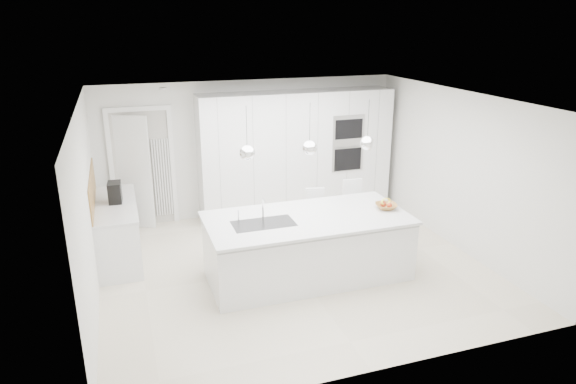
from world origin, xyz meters
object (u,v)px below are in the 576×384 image
object	(u,v)px
island_base	(308,249)
bar_stool_right	(355,212)
fruit_bowl	(386,206)
espresso_machine	(115,192)
bar_stool_left	(317,220)

from	to	relation	value
island_base	bar_stool_right	size ratio (longest dim) A/B	2.71
fruit_bowl	espresso_machine	world-z (taller)	espresso_machine
fruit_bowl	bar_stool_left	bearing A→B (deg)	129.15
island_base	espresso_machine	world-z (taller)	espresso_machine
island_base	bar_stool_left	size ratio (longest dim) A/B	2.89
bar_stool_right	espresso_machine	bearing A→B (deg)	174.85
island_base	bar_stool_right	distance (m)	1.49
bar_stool_right	bar_stool_left	bearing A→B (deg)	-171.25
fruit_bowl	bar_stool_left	distance (m)	1.22
island_base	bar_stool_right	world-z (taller)	bar_stool_right
bar_stool_left	island_base	bearing A→B (deg)	-106.37
bar_stool_right	fruit_bowl	bearing A→B (deg)	-83.44
fruit_bowl	espresso_machine	distance (m)	4.04
espresso_machine	bar_stool_left	distance (m)	3.14
espresso_machine	bar_stool_right	size ratio (longest dim) A/B	0.30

